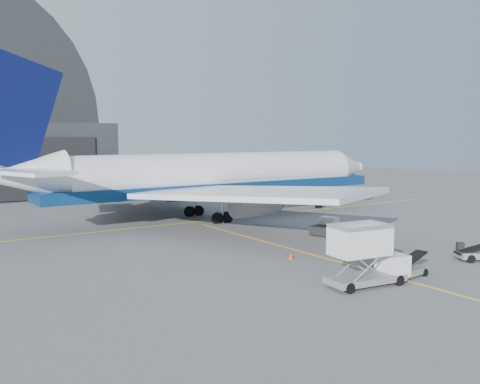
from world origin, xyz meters
TOP-DOWN VIEW (x-y plane):
  - ground at (0.00, 0.00)m, footprint 200.00×200.00m
  - taxi_lines at (0.00, 12.67)m, footprint 80.00×42.12m
  - distant_bldg_a at (38.00, 72.00)m, footprint 14.00×8.00m
  - distant_bldg_b at (55.00, 68.00)m, footprint 8.00×6.00m
  - airliner at (2.33, 20.93)m, footprint 52.17×50.59m
  - catering_truck at (-3.37, -9.56)m, footprint 5.96×2.81m
  - pushback_tug at (7.69, 5.96)m, footprint 4.20×3.23m
  - belt_loader_a at (0.39, -9.76)m, footprint 4.47×2.02m
  - traffic_cone at (-2.59, -0.85)m, footprint 0.37×0.37m

SIDE VIEW (x-z plane):
  - ground at x=0.00m, z-range 0.00..0.00m
  - distant_bldg_a at x=38.00m, z-range -2.00..2.00m
  - distant_bldg_b at x=55.00m, z-range -1.40..1.40m
  - taxi_lines at x=0.00m, z-range 0.00..0.02m
  - traffic_cone at x=-2.59m, z-range -0.01..0.52m
  - belt_loader_a at x=0.39m, z-range -0.32..1.35m
  - pushback_tug at x=7.69m, z-range -0.21..1.51m
  - catering_truck at x=-3.37m, z-range 0.02..3.97m
  - airliner at x=2.33m, z-range -4.03..14.28m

